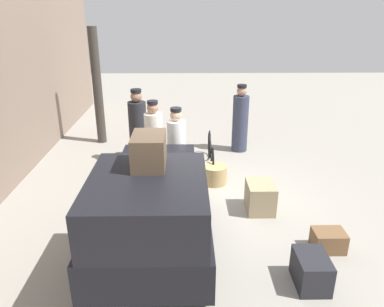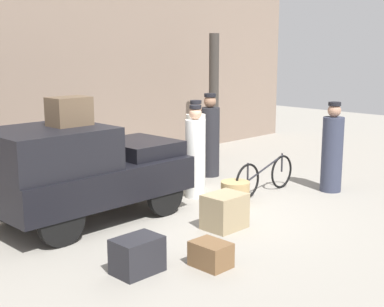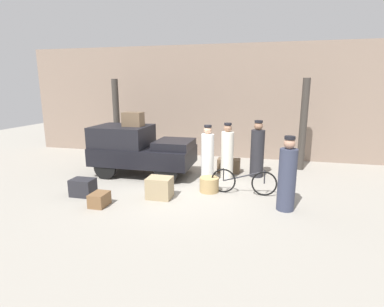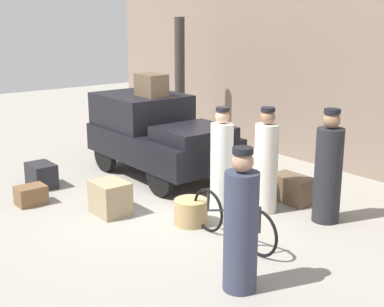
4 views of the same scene
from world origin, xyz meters
The scene contains 14 objects.
ground_plane centered at (0.00, 0.00, 0.00)m, with size 30.00×30.00×0.00m, color gray.
canopy_pillar_right centered at (3.54, 2.73, 1.58)m, with size 0.25×0.25×3.16m.
truck centered at (-1.76, 0.82, 0.89)m, with size 3.26×1.66×1.61m.
bicycle centered at (1.76, -0.28, 0.35)m, with size 1.78×0.04×0.72m.
wicker_basket centered at (0.82, -0.31, 0.20)m, with size 0.53×0.53×0.41m.
porter_standing_middle centered at (2.81, -1.12, 0.81)m, with size 0.41×0.41×1.78m.
porter_with_bicycle centered at (1.14, 1.03, 0.82)m, with size 0.39×0.39×1.78m.
porter_carrying_trunk centered at (2.05, 1.49, 0.84)m, with size 0.43×0.43×1.84m.
porter_lifting_near_truck centered at (0.61, 0.51, 0.81)m, with size 0.38×0.38×1.77m.
suitcase_black_upright centered at (1.12, 1.74, 0.24)m, with size 0.75×0.43×0.48m.
trunk_umber_medium centered at (-1.63, -1.96, 0.17)m, with size 0.38×0.50×0.33m.
suitcase_small_leather centered at (-0.37, -1.09, 0.28)m, with size 0.64×0.51×0.56m.
trunk_large_brown centered at (-2.43, -1.42, 0.23)m, with size 0.61×0.44×0.47m.
trunk_on_truck_roof centered at (-1.92, 0.82, 1.84)m, with size 0.62×0.44×0.45m.
Camera 1 is at (-6.63, 0.31, 3.68)m, focal length 35.00 mm.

